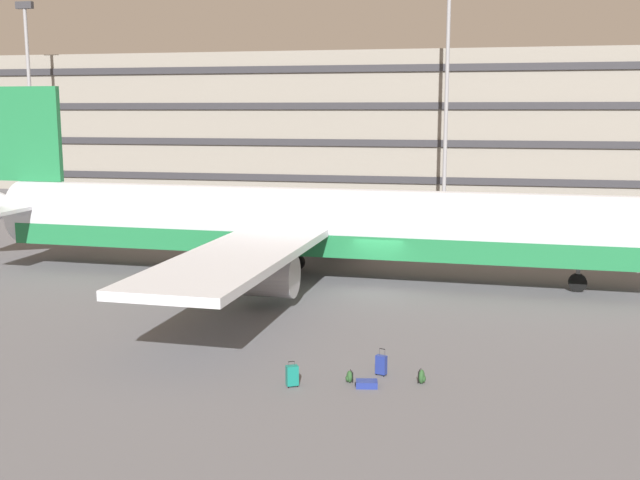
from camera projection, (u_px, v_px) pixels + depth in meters
name	position (u px, v px, depth m)	size (l,w,h in m)	color
ground_plane	(378.00, 288.00, 38.58)	(600.00, 600.00, 0.00)	#5B5B60
terminal_structure	(437.00, 123.00, 85.02)	(177.47, 17.43, 14.96)	gray
airliner	(307.00, 225.00, 40.77)	(41.47, 33.58, 10.24)	silver
light_mast_far_left	(29.00, 84.00, 78.49)	(1.80, 0.50, 19.76)	gray
light_mast_left	(447.00, 61.00, 69.60)	(1.80, 0.50, 23.27)	gray
suitcase_small	(292.00, 375.00, 24.80)	(0.46, 0.41, 0.83)	#147266
suitcase_navy	(381.00, 365.00, 25.86)	(0.41, 0.31, 0.92)	navy
suitcase_upright	(367.00, 384.00, 24.79)	(0.78, 0.57, 0.22)	navy
backpack_orange	(349.00, 377.00, 25.20)	(0.31, 0.38, 0.45)	#264C26
backpack_black	(422.00, 377.00, 25.08)	(0.27, 0.36, 0.53)	#264C26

